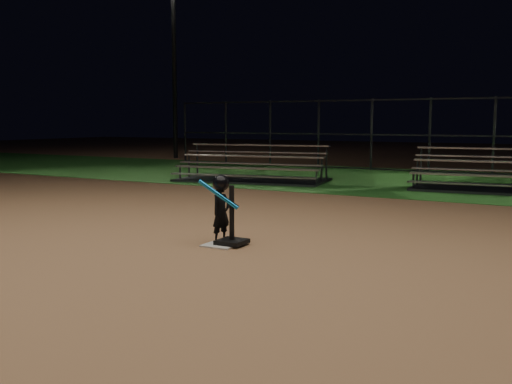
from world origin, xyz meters
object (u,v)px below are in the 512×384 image
object	(u,v)px
batting_tee	(232,233)
light_pole_left	(173,50)
home_plate	(222,245)
bleacher_left	(252,174)
child_batter	(221,207)
bleacher_right	(501,183)

from	to	relation	value
batting_tee	light_pole_left	world-z (taller)	light_pole_left
light_pole_left	home_plate	bearing A→B (deg)	-51.23
home_plate	bleacher_left	world-z (taller)	bleacher_left
child_batter	bleacher_left	world-z (taller)	bleacher_left
batting_tee	bleacher_right	size ratio (longest dim) A/B	0.19
home_plate	batting_tee	bearing A→B (deg)	33.00
child_batter	bleacher_right	bearing A→B (deg)	-5.58
child_batter	bleacher_left	size ratio (longest dim) A/B	0.22
child_batter	batting_tee	bearing A→B (deg)	-89.67
batting_tee	bleacher_right	world-z (taller)	bleacher_right
home_plate	bleacher_left	bearing A→B (deg)	116.44
home_plate	light_pole_left	size ratio (longest dim) A/B	0.05
home_plate	batting_tee	size ratio (longest dim) A/B	0.55
bleacher_left	light_pole_left	bearing A→B (deg)	129.46
home_plate	bleacher_right	xyz separation A→B (m)	(2.72, 8.67, 0.20)
batting_tee	child_batter	distance (m)	0.40
home_plate	child_batter	bearing A→B (deg)	123.14
bleacher_right	light_pole_left	size ratio (longest dim) A/B	0.53
home_plate	batting_tee	world-z (taller)	batting_tee
bleacher_left	home_plate	bearing A→B (deg)	-72.64
batting_tee	bleacher_left	size ratio (longest dim) A/B	0.18
child_batter	light_pole_left	xyz separation A→B (m)	(-11.92, 14.82, 4.42)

